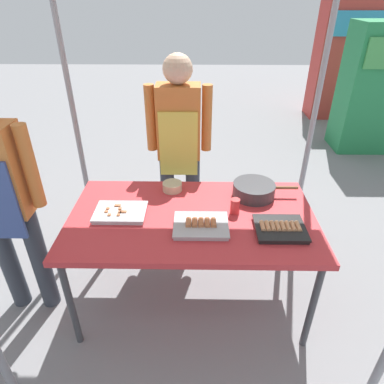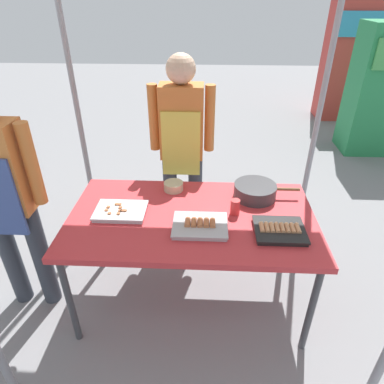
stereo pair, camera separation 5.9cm
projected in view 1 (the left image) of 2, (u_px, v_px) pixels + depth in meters
name	position (u px, v px, depth m)	size (l,w,h in m)	color
ground_plane	(192.00, 296.00, 2.59)	(18.00, 18.00, 0.00)	slate
stall_table	(192.00, 222.00, 2.23)	(1.60, 0.90, 0.75)	#C63338
tray_grilled_sausages	(201.00, 225.00, 2.08)	(0.34, 0.27, 0.05)	#ADADB2
tray_meat_skewers	(120.00, 212.00, 2.20)	(0.33, 0.24, 0.04)	silver
tray_pork_links	(280.00, 228.00, 2.05)	(0.30, 0.27, 0.05)	black
cooking_wok	(254.00, 189.00, 2.39)	(0.46, 0.30, 0.10)	#38383A
condiment_bowl	(172.00, 187.00, 2.46)	(0.14, 0.14, 0.06)	#BFB28C
drink_cup_near_edge	(235.00, 206.00, 2.20)	(0.06, 0.06, 0.10)	red
vendor_woman	(179.00, 140.00, 2.74)	(0.52, 0.23, 1.63)	#333842
customer_nearby	(1.00, 193.00, 2.05)	(0.52, 0.23, 1.61)	#333842
neighbor_stall_left	(383.00, 89.00, 4.57)	(1.07, 0.59, 1.68)	#237F47
neighbor_stall_right	(344.00, 60.00, 5.74)	(0.95, 0.54, 1.92)	#BF3833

